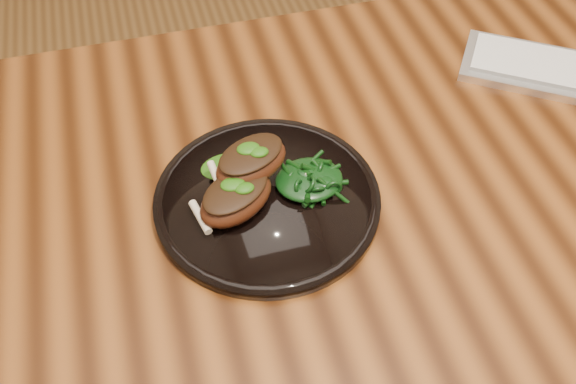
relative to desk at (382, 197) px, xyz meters
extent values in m
plane|color=brown|center=(0.00, 0.00, -0.67)|extent=(4.00, 4.00, 0.00)
cube|color=black|center=(0.00, 0.00, 0.06)|extent=(1.60, 0.80, 0.04)
cylinder|color=black|center=(-0.19, -0.03, 0.09)|extent=(0.31, 0.31, 0.02)
torus|color=black|center=(-0.19, -0.03, 0.09)|extent=(0.31, 0.31, 0.02)
cylinder|color=black|center=(-0.19, -0.03, 0.10)|extent=(0.20, 0.20, 0.00)
ellipsoid|color=#451D0D|center=(-0.24, -0.05, 0.12)|extent=(0.13, 0.12, 0.04)
ellipsoid|color=black|center=(-0.24, -0.05, 0.14)|extent=(0.12, 0.11, 0.01)
cylinder|color=beige|center=(-0.29, -0.06, 0.11)|extent=(0.02, 0.06, 0.01)
ellipsoid|color=#144307|center=(-0.24, -0.05, 0.15)|extent=(0.03, 0.02, 0.01)
ellipsoid|color=#451D0D|center=(-0.20, 0.00, 0.14)|extent=(0.13, 0.11, 0.04)
ellipsoid|color=black|center=(-0.20, 0.00, 0.16)|extent=(0.11, 0.10, 0.01)
cylinder|color=beige|center=(-0.25, -0.01, 0.13)|extent=(0.02, 0.05, 0.01)
ellipsoid|color=#144307|center=(-0.20, 0.00, 0.16)|extent=(0.03, 0.02, 0.01)
ellipsoid|color=#144307|center=(-0.23, 0.03, 0.10)|extent=(0.08, 0.05, 0.01)
ellipsoid|color=black|center=(-0.13, -0.03, 0.11)|extent=(0.09, 0.08, 0.02)
camera|label=1|loc=(-0.31, -0.59, 0.76)|focal=40.00mm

